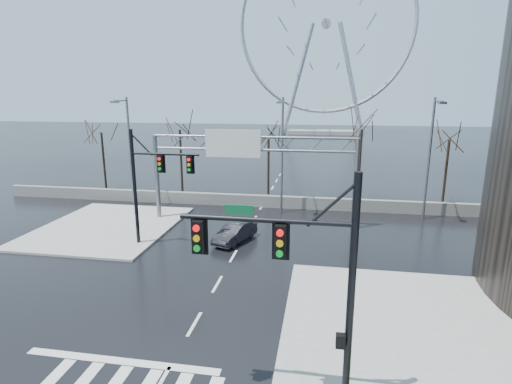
% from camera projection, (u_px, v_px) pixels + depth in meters
% --- Properties ---
extents(ground, '(260.00, 260.00, 0.00)m').
position_uv_depth(ground, '(194.00, 324.00, 18.16)').
color(ground, black).
rests_on(ground, ground).
extents(sidewalk_right_ext, '(12.00, 10.00, 0.15)m').
position_uv_depth(sidewalk_right_ext, '(416.00, 319.00, 18.44)').
color(sidewalk_right_ext, gray).
rests_on(sidewalk_right_ext, ground).
extents(sidewalk_far, '(10.00, 12.00, 0.15)m').
position_uv_depth(sidewalk_far, '(108.00, 227.00, 31.42)').
color(sidewalk_far, gray).
rests_on(sidewalk_far, ground).
extents(barrier_wall, '(52.00, 0.50, 1.10)m').
position_uv_depth(barrier_wall, '(262.00, 201.00, 37.19)').
color(barrier_wall, slate).
rests_on(barrier_wall, ground).
extents(signal_mast_near, '(5.52, 0.41, 8.00)m').
position_uv_depth(signal_mast_near, '(307.00, 270.00, 12.31)').
color(signal_mast_near, black).
rests_on(signal_mast_near, ground).
extents(signal_mast_far, '(4.72, 0.41, 8.00)m').
position_uv_depth(signal_mast_far, '(150.00, 177.00, 26.56)').
color(signal_mast_far, black).
rests_on(signal_mast_far, ground).
extents(sign_gantry, '(16.36, 0.40, 7.60)m').
position_uv_depth(sign_gantry, '(247.00, 160.00, 31.34)').
color(sign_gantry, slate).
rests_on(sign_gantry, ground).
extents(streetlight_left, '(0.50, 2.55, 10.00)m').
position_uv_depth(streetlight_left, '(128.00, 144.00, 36.12)').
color(streetlight_left, slate).
rests_on(streetlight_left, ground).
extents(streetlight_mid, '(0.50, 2.55, 10.00)m').
position_uv_depth(streetlight_mid, '(282.00, 147.00, 33.86)').
color(streetlight_mid, slate).
rests_on(streetlight_mid, ground).
extents(streetlight_right, '(0.50, 2.55, 10.00)m').
position_uv_depth(streetlight_right, '(431.00, 150.00, 31.91)').
color(streetlight_right, slate).
rests_on(streetlight_right, ground).
extents(tree_far_left, '(3.50, 3.50, 7.00)m').
position_uv_depth(tree_far_left, '(102.00, 139.00, 42.76)').
color(tree_far_left, black).
rests_on(tree_far_left, ground).
extents(tree_left, '(3.75, 3.75, 7.50)m').
position_uv_depth(tree_left, '(180.00, 137.00, 40.73)').
color(tree_left, black).
rests_on(tree_left, ground).
extents(tree_center, '(3.25, 3.25, 6.50)m').
position_uv_depth(tree_center, '(269.00, 146.00, 40.42)').
color(tree_center, black).
rests_on(tree_center, ground).
extents(tree_right, '(3.90, 3.90, 7.80)m').
position_uv_depth(tree_right, '(361.00, 138.00, 37.76)').
color(tree_right, black).
rests_on(tree_right, ground).
extents(tree_far_right, '(3.40, 3.40, 6.80)m').
position_uv_depth(tree_far_right, '(449.00, 148.00, 37.13)').
color(tree_far_right, black).
rests_on(tree_far_right, ground).
extents(ferris_wheel, '(45.00, 6.00, 50.91)m').
position_uv_depth(ferris_wheel, '(326.00, 31.00, 102.25)').
color(ferris_wheel, gray).
rests_on(ferris_wheel, ground).
extents(car, '(2.71, 4.29, 1.34)m').
position_uv_depth(car, '(235.00, 233.00, 28.28)').
color(car, black).
rests_on(car, ground).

